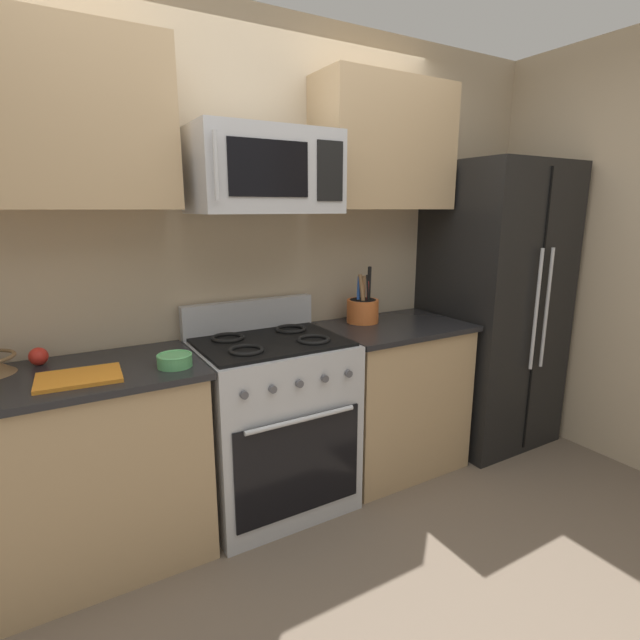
{
  "coord_description": "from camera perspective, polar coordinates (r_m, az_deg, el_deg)",
  "views": [
    {
      "loc": [
        -0.98,
        -1.53,
        1.58
      ],
      "look_at": [
        0.22,
        0.53,
        1.03
      ],
      "focal_mm": 26.94,
      "sensor_mm": 36.0,
      "label": 1
    }
  ],
  "objects": [
    {
      "name": "ground_plane",
      "position": [
        2.41,
        1.97,
        -28.03
      ],
      "size": [
        16.0,
        16.0,
        0.0
      ],
      "primitive_type": "plane",
      "color": "#6B5B4C"
    },
    {
      "name": "wall_back",
      "position": [
        2.75,
        -9.4,
        6.99
      ],
      "size": [
        8.0,
        0.1,
        2.6
      ],
      "primitive_type": "cube",
      "color": "tan",
      "rests_on": "ground"
    },
    {
      "name": "counter_left",
      "position": [
        2.45,
        -28.96,
        -16.07
      ],
      "size": [
        1.27,
        0.61,
        0.91
      ],
      "color": "tan",
      "rests_on": "ground"
    },
    {
      "name": "range_oven",
      "position": [
        2.63,
        -5.71,
        -11.91
      ],
      "size": [
        0.76,
        0.65,
        1.09
      ],
      "color": "#B2B5BA",
      "rests_on": "ground"
    },
    {
      "name": "counter_right",
      "position": [
        3.03,
        8.5,
        -8.86
      ],
      "size": [
        0.84,
        0.61,
        0.91
      ],
      "color": "tan",
      "rests_on": "ground"
    },
    {
      "name": "refrigerator",
      "position": [
        3.46,
        19.77,
        1.52
      ],
      "size": [
        0.79,
        0.72,
        1.87
      ],
      "color": "black",
      "rests_on": "ground"
    },
    {
      "name": "wall_right",
      "position": [
        3.48,
        33.6,
        6.25
      ],
      "size": [
        0.1,
        8.0,
        2.6
      ],
      "primitive_type": "cube",
      "color": "tan",
      "rests_on": "ground"
    },
    {
      "name": "microwave",
      "position": [
        2.42,
        -6.7,
        17.07
      ],
      "size": [
        0.69,
        0.44,
        0.39
      ],
      "color": "#B2B5BA"
    },
    {
      "name": "upper_cabinets_left",
      "position": [
        2.36,
        -33.42,
        19.64
      ],
      "size": [
        1.26,
        0.34,
        0.71
      ],
      "color": "tan"
    },
    {
      "name": "upper_cabinets_right",
      "position": [
        2.96,
        7.61,
        19.8
      ],
      "size": [
        0.83,
        0.34,
        0.71
      ],
      "color": "tan"
    },
    {
      "name": "utensil_crock",
      "position": [
        2.91,
        5.1,
        1.28
      ],
      "size": [
        0.19,
        0.19,
        0.34
      ],
      "color": "#D1662D",
      "rests_on": "counter_right"
    },
    {
      "name": "apple_loose",
      "position": [
        2.45,
        -30.45,
        -3.74
      ],
      "size": [
        0.08,
        0.08,
        0.08
      ],
      "primitive_type": "sphere",
      "color": "red",
      "rests_on": "counter_left"
    },
    {
      "name": "cutting_board",
      "position": [
        2.18,
        -26.71,
        -6.12
      ],
      "size": [
        0.33,
        0.26,
        0.02
      ],
      "primitive_type": "cube",
      "rotation": [
        0.0,
        0.0,
        -0.07
      ],
      "color": "orange",
      "rests_on": "counter_left"
    },
    {
      "name": "prep_bowl",
      "position": [
        2.19,
        -16.88,
        -4.55
      ],
      "size": [
        0.15,
        0.15,
        0.06
      ],
      "color": "#59AD66",
      "rests_on": "counter_left"
    }
  ]
}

